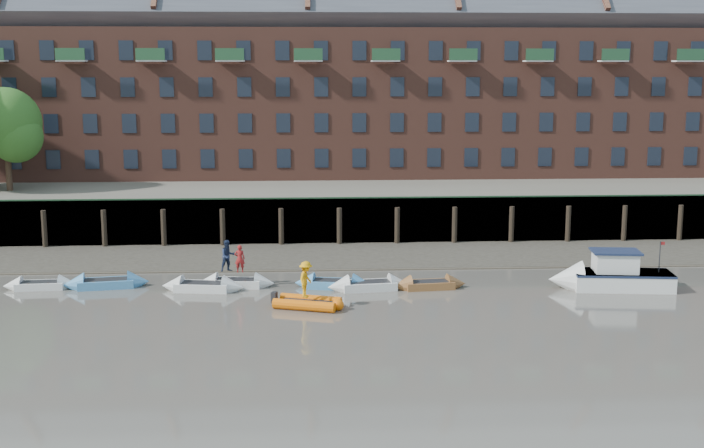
{
  "coord_description": "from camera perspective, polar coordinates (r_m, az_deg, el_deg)",
  "views": [
    {
      "loc": [
        -0.37,
        -37.92,
        12.07
      ],
      "look_at": [
        2.34,
        12.0,
        3.2
      ],
      "focal_mm": 45.0,
      "sensor_mm": 36.0,
      "label": 1
    }
  ],
  "objects": [
    {
      "name": "mud_band",
      "position": [
        53.89,
        -2.64,
        -2.89
      ],
      "size": [
        110.0,
        1.6,
        0.1
      ],
      "primitive_type": "cube",
      "color": "#4C4336",
      "rests_on": "ground"
    },
    {
      "name": "ground",
      "position": [
        39.8,
        -2.45,
        -7.6
      ],
      "size": [
        220.0,
        220.0,
        0.0
      ],
      "primitive_type": "plane",
      "color": "#5A554D",
      "rests_on": "ground"
    },
    {
      "name": "rib_tender",
      "position": [
        45.13,
        -2.72,
        -5.11
      ],
      "size": [
        3.65,
        2.62,
        0.62
      ],
      "rotation": [
        0.0,
        0.0,
        -0.33
      ],
      "color": "orange",
      "rests_on": "ground"
    },
    {
      "name": "foreshore",
      "position": [
        57.21,
        -2.67,
        -2.13
      ],
      "size": [
        110.0,
        8.0,
        0.5
      ],
      "primitive_type": "cube",
      "color": "#3D382F",
      "rests_on": "ground"
    },
    {
      "name": "rowboat_4",
      "position": [
        49.15,
        -1.21,
        -3.89
      ],
      "size": [
        4.53,
        2.02,
        1.27
      ],
      "rotation": [
        0.0,
        0.0,
        -0.18
      ],
      "color": "#4587BA",
      "rests_on": "ground"
    },
    {
      "name": "rowboat_2",
      "position": [
        49.18,
        -9.62,
        -4.01
      ],
      "size": [
        4.73,
        2.0,
        1.33
      ],
      "rotation": [
        0.0,
        0.0,
        -0.15
      ],
      "color": "silver",
      "rests_on": "ground"
    },
    {
      "name": "rowboat_6",
      "position": [
        49.15,
        5.01,
        -3.93
      ],
      "size": [
        4.29,
        1.68,
        1.21
      ],
      "rotation": [
        0.0,
        0.0,
        0.11
      ],
      "color": "brown",
      "rests_on": "ground"
    },
    {
      "name": "river_wall",
      "position": [
        61.21,
        -2.72,
        0.19
      ],
      "size": [
        110.0,
        1.23,
        3.3
      ],
      "color": "#2D2A26",
      "rests_on": "ground"
    },
    {
      "name": "person_rib_crew",
      "position": [
        44.79,
        -3.0,
        -3.6
      ],
      "size": [
        1.04,
        1.36,
        1.86
      ],
      "primitive_type": "imported",
      "rotation": [
        0.0,
        0.0,
        1.24
      ],
      "color": "orange",
      "rests_on": "rib_tender"
    },
    {
      "name": "rowboat_5",
      "position": [
        48.72,
        1.1,
        -4.0
      ],
      "size": [
        4.74,
        1.91,
        1.34
      ],
      "rotation": [
        0.0,
        0.0,
        0.13
      ],
      "color": "silver",
      "rests_on": "ground"
    },
    {
      "name": "motor_launch",
      "position": [
        50.76,
        15.85,
        -3.27
      ],
      "size": [
        6.91,
        2.97,
        2.76
      ],
      "rotation": [
        0.0,
        0.0,
        3.02
      ],
      "color": "silver",
      "rests_on": "ground"
    },
    {
      "name": "person_rower_a",
      "position": [
        49.4,
        -7.27,
        -2.24
      ],
      "size": [
        0.58,
        0.4,
        1.56
      ],
      "primitive_type": "imported",
      "rotation": [
        0.0,
        0.0,
        3.1
      ],
      "color": "maroon",
      "rests_on": "rowboat_3"
    },
    {
      "name": "apartment_terrace",
      "position": [
        74.92,
        -2.87,
        10.62
      ],
      "size": [
        80.6,
        15.56,
        20.98
      ],
      "color": "brown",
      "rests_on": "bank_terrace"
    },
    {
      "name": "rowboat_3",
      "position": [
        49.8,
        -7.49,
        -3.79
      ],
      "size": [
        4.4,
        1.63,
        1.25
      ],
      "rotation": [
        0.0,
        0.0,
        -0.09
      ],
      "color": "silver",
      "rests_on": "ground"
    },
    {
      "name": "rowboat_0",
      "position": [
        51.88,
        -19.49,
        -3.75
      ],
      "size": [
        4.09,
        1.42,
        1.17
      ],
      "rotation": [
        0.0,
        0.0,
        0.06
      ],
      "color": "silver",
      "rests_on": "ground"
    },
    {
      "name": "rowboat_1",
      "position": [
        51.07,
        -15.61,
        -3.71
      ],
      "size": [
        4.82,
        2.08,
        1.35
      ],
      "rotation": [
        0.0,
        0.0,
        0.16
      ],
      "color": "#4587BA",
      "rests_on": "ground"
    },
    {
      "name": "person_rower_b",
      "position": [
        49.69,
        -8.03,
        -2.05
      ],
      "size": [
        1.07,
        0.99,
        1.78
      ],
      "primitive_type": "imported",
      "rotation": [
        0.0,
        0.0,
        0.45
      ],
      "color": "#19233F",
      "rests_on": "rowboat_3"
    },
    {
      "name": "bank_terrace",
      "position": [
        74.66,
        -2.79,
        1.99
      ],
      "size": [
        110.0,
        28.0,
        3.2
      ],
      "primitive_type": "cube",
      "color": "#5E594D",
      "rests_on": "ground"
    }
  ]
}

